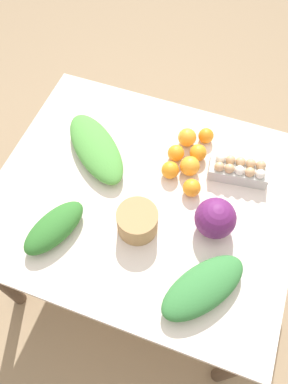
{
  "coord_description": "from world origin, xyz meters",
  "views": [
    {
      "loc": [
        -0.24,
        0.68,
        1.98
      ],
      "look_at": [
        0.0,
        0.0,
        0.73
      ],
      "focal_mm": 35.0,
      "sensor_mm": 36.0,
      "label": 1
    }
  ],
  "objects": [
    {
      "name": "greens_bunch_chard",
      "position": [
        0.25,
        0.26,
        0.75
      ],
      "size": [
        0.21,
        0.29,
        0.08
      ],
      "primitive_type": "ellipsoid",
      "rotation": [
        0.0,
        0.0,
        4.33
      ],
      "color": "#2D6B28",
      "rests_on": "dining_table"
    },
    {
      "name": "paper_bag",
      "position": [
        -0.03,
        0.14,
        0.76
      ],
      "size": [
        0.15,
        0.15,
        0.11
      ],
      "primitive_type": "cylinder",
      "color": "#A87F51",
      "rests_on": "dining_table"
    },
    {
      "name": "orange_0",
      "position": [
        -0.06,
        -0.21,
        0.74
      ],
      "size": [
        0.07,
        0.07,
        0.07
      ],
      "primitive_type": "sphere",
      "color": "orange",
      "rests_on": "dining_table"
    },
    {
      "name": "orange_3",
      "position": [
        -0.15,
        -0.34,
        0.74
      ],
      "size": [
        0.06,
        0.06,
        0.06
      ],
      "primitive_type": "sphere",
      "color": "orange",
      "rests_on": "dining_table"
    },
    {
      "name": "greens_bunch_scallion",
      "position": [
        -0.31,
        0.29,
        0.75
      ],
      "size": [
        0.31,
        0.35,
        0.08
      ],
      "primitive_type": "ellipsoid",
      "rotation": [
        0.0,
        0.0,
        0.95
      ],
      "color": "#337538",
      "rests_on": "dining_table"
    },
    {
      "name": "orange_5",
      "position": [
        -0.07,
        -0.12,
        0.74
      ],
      "size": [
        0.07,
        0.07,
        0.07
      ],
      "primitive_type": "sphere",
      "color": "orange",
      "rests_on": "dining_table"
    },
    {
      "name": "orange_4",
      "position": [
        -0.15,
        -0.24,
        0.74
      ],
      "size": [
        0.07,
        0.07,
        0.07
      ],
      "primitive_type": "sphere",
      "color": "orange",
      "rests_on": "dining_table"
    },
    {
      "name": "orange_6",
      "position": [
        -0.13,
        -0.16,
        0.75
      ],
      "size": [
        0.08,
        0.08,
        0.08
      ],
      "primitive_type": "sphere",
      "color": "orange",
      "rests_on": "dining_table"
    },
    {
      "name": "orange_1",
      "position": [
        -0.08,
        -0.3,
        0.74
      ],
      "size": [
        0.08,
        0.08,
        0.08
      ],
      "primitive_type": "sphere",
      "color": "orange",
      "rests_on": "dining_table"
    },
    {
      "name": "cabbage_purple",
      "position": [
        -0.29,
        0.04,
        0.78
      ],
      "size": [
        0.15,
        0.15,
        0.15
      ],
      "primitive_type": "sphere",
      "color": "#601E5B",
      "rests_on": "dining_table"
    },
    {
      "name": "greens_bunch_dandelion",
      "position": [
        0.25,
        -0.12,
        0.74
      ],
      "size": [
        0.4,
        0.38,
        0.08
      ],
      "primitive_type": "ellipsoid",
      "rotation": [
        0.0,
        0.0,
        5.55
      ],
      "color": "#4C933D",
      "rests_on": "dining_table"
    },
    {
      "name": "dining_table",
      "position": [
        0.0,
        0.0,
        0.61
      ],
      "size": [
        1.18,
        1.0,
        0.71
      ],
      "color": "silver",
      "rests_on": "ground_plane"
    },
    {
      "name": "ground_plane",
      "position": [
        0.0,
        0.0,
        0.0
      ],
      "size": [
        8.0,
        8.0,
        0.0
      ],
      "primitive_type": "plane",
      "color": "#937A5B"
    },
    {
      "name": "orange_2",
      "position": [
        -0.17,
        -0.07,
        0.74
      ],
      "size": [
        0.07,
        0.07,
        0.07
      ],
      "primitive_type": "sphere",
      "color": "orange",
      "rests_on": "dining_table"
    },
    {
      "name": "egg_carton",
      "position": [
        -0.32,
        -0.21,
        0.75
      ],
      "size": [
        0.24,
        0.12,
        0.09
      ],
      "rotation": [
        0.0,
        0.0,
        3.27
      ],
      "color": "#B7B7B2",
      "rests_on": "dining_table"
    }
  ]
}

